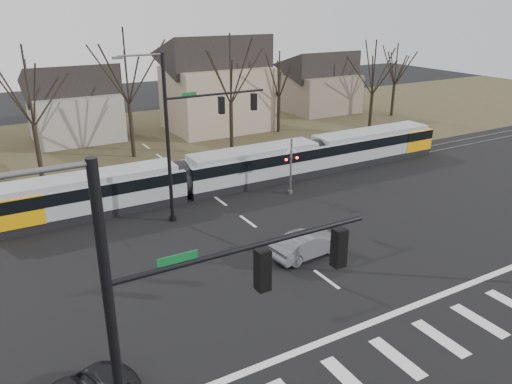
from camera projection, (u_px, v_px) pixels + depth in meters
ground at (353, 299)px, 22.96m from camera, size 140.00×140.00×0.00m
grass_verge at (139, 141)px, 48.89m from camera, size 140.00×28.00×0.01m
crosswalk at (419, 348)px, 19.72m from camera, size 27.00×2.60×0.01m
stop_line at (380, 319)px, 21.50m from camera, size 28.00×0.35×0.01m
lane_dashes at (208, 192)px, 35.93m from camera, size 0.18×30.00×0.01m
rail_pair at (209, 192)px, 35.76m from camera, size 90.00×1.52×0.06m
tram at (253, 165)px, 37.14m from camera, size 35.27×2.62×2.67m
sedan at (307, 244)px, 26.62m from camera, size 2.31×4.46×1.37m
signal_pole_near_left at (187, 339)px, 11.23m from camera, size 9.28×0.44×10.20m
signal_pole_far at (192, 128)px, 29.94m from camera, size 9.28×0.44×10.20m
rail_crossing_signal at (291, 168)px, 34.98m from camera, size 1.08×0.36×4.00m
tree_row at (178, 98)px, 43.18m from camera, size 59.20×7.20×10.00m
house_b at (73, 99)px, 48.40m from camera, size 8.64×7.56×7.65m
house_c at (216, 79)px, 52.02m from camera, size 10.80×8.64×10.10m
house_d at (320, 79)px, 61.07m from camera, size 8.64×7.56×7.65m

